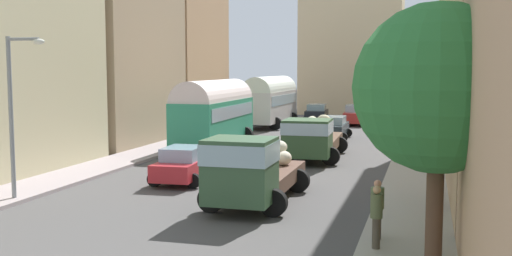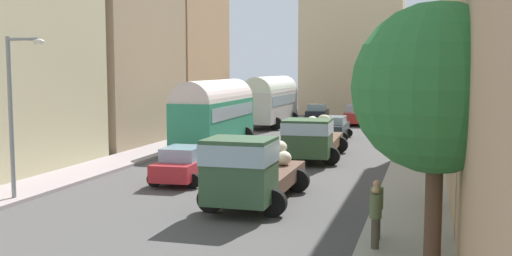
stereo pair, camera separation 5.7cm
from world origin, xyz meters
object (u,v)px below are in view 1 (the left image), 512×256
cargo_truck_1 (312,137)px  car_2 (183,165)px  pedestrian_0 (376,215)px  streetlamp_near (16,104)px  cargo_truck_0 (251,169)px  car_0 (334,128)px  car_1 (355,115)px  pedestrian_1 (377,208)px  parked_bus_0 (214,110)px  car_3 (317,113)px  parked_bus_1 (270,99)px

cargo_truck_1 → car_2: 8.45m
pedestrian_0 → streetlamp_near: streetlamp_near is taller
cargo_truck_0 → car_0: size_ratio=1.53×
car_0 → cargo_truck_1: bearing=-88.4°
car_1 → pedestrian_0: bearing=-82.6°
car_0 → streetlamp_near: streetlamp_near is taller
pedestrian_1 → parked_bus_0: bearing=122.1°
car_3 → streetlamp_near: bearing=-97.9°
cargo_truck_0 → car_3: (-3.52, 32.20, -0.51)m
parked_bus_0 → streetlamp_near: streetlamp_near is taller
parked_bus_0 → pedestrian_0: 21.75m
car_3 → pedestrian_0: (8.10, -36.37, 0.22)m
parked_bus_1 → car_1: bearing=28.1°
pedestrian_0 → pedestrian_1: (-0.05, 0.89, -0.02)m
car_2 → cargo_truck_1: bearing=61.2°
parked_bus_0 → cargo_truck_0: 15.90m
parked_bus_0 → car_0: bearing=42.7°
car_1 → streetlamp_near: streetlamp_near is taller
cargo_truck_1 → car_1: size_ratio=1.69×
pedestrian_0 → car_1: bearing=97.4°
pedestrian_1 → car_0: bearing=101.3°
car_3 → pedestrian_1: (8.04, -35.47, 0.20)m
pedestrian_1 → cargo_truck_0: bearing=144.1°
car_2 → parked_bus_0: bearing=103.3°
car_0 → car_2: size_ratio=1.16×
pedestrian_1 → cargo_truck_1: bearing=107.5°
cargo_truck_1 → streetlamp_near: 15.10m
cargo_truck_1 → car_2: bearing=-118.8°
car_1 → pedestrian_1: bearing=-82.5°
cargo_truck_1 → car_2: (-4.06, -7.40, -0.46)m
cargo_truck_1 → streetlamp_near: (-8.28, -12.41, 2.31)m
pedestrian_0 → pedestrian_1: 0.90m
parked_bus_0 → parked_bus_1: bearing=89.5°
parked_bus_1 → car_1: parked_bus_1 is taller
parked_bus_1 → pedestrian_1: bearing=-70.3°
cargo_truck_0 → pedestrian_1: bearing=-35.9°
cargo_truck_0 → car_2: (-3.98, 3.46, -0.56)m
parked_bus_0 → streetlamp_near: 16.13m
car_0 → car_2: (-3.79, -16.88, -0.02)m
car_3 → pedestrian_1: bearing=-77.2°
parked_bus_1 → parked_bus_0: bearing=-90.5°
pedestrian_0 → car_3: bearing=102.6°
cargo_truck_0 → car_3: 32.39m
cargo_truck_0 → car_1: (-0.01, 30.97, -0.48)m
streetlamp_near → pedestrian_0: bearing=-11.6°
cargo_truck_1 → pedestrian_1: cargo_truck_1 is taller
car_1 → car_0: bearing=-91.0°
car_2 → pedestrian_0: bearing=-41.7°
car_0 → streetlamp_near: 23.47m
cargo_truck_1 → car_2: size_ratio=2.02×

